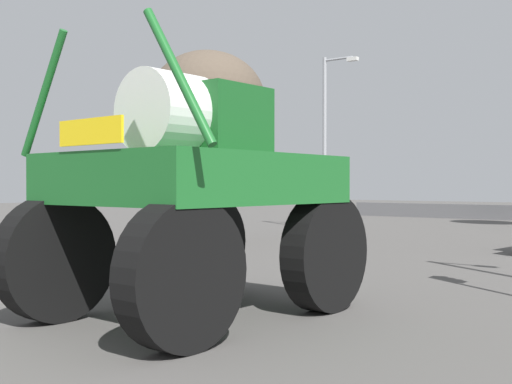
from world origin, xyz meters
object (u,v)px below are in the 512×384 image
at_px(oversize_sprayer, 195,193).
at_px(traffic_signal_near_left, 166,166).
at_px(streetlight_far_left, 327,134).
at_px(bare_tree_left, 207,101).

height_order(oversize_sprayer, traffic_signal_near_left, oversize_sprayer).
relative_size(traffic_signal_near_left, streetlight_far_left, 0.45).
bearing_deg(bare_tree_left, oversize_sprayer, -48.81).
distance_m(streetlight_far_left, bare_tree_left, 7.88).
distance_m(oversize_sprayer, streetlight_far_left, 19.78).
distance_m(traffic_signal_near_left, streetlight_far_left, 13.68).
relative_size(streetlight_far_left, bare_tree_left, 1.14).
bearing_deg(oversize_sprayer, traffic_signal_near_left, 51.23).
height_order(traffic_signal_near_left, bare_tree_left, bare_tree_left).
xyz_separation_m(oversize_sprayer, bare_tree_left, (-8.71, 9.95, 3.23)).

